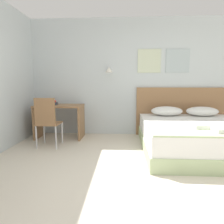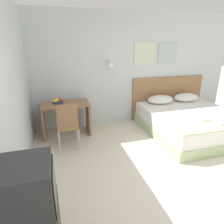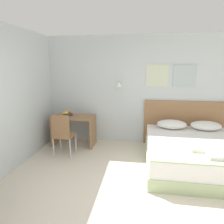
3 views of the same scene
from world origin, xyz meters
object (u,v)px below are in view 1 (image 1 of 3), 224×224
Objects in this scene: bed at (196,137)px; pillow_left at (167,111)px; headboard at (180,112)px; desk_chair at (47,119)px; folded_towel_near_foot at (204,125)px; throw_blanket at (212,130)px; desk at (60,116)px; folded_towel_mid_bed at (224,130)px; fruit_bowl at (52,103)px; pillow_right at (202,111)px.

bed is 0.93m from pillow_left.
headboard is 2.14× the size of desk_chair.
pillow_left is 1.26m from folded_towel_near_foot.
throw_blanket is 2.79m from desk_chair.
throw_blanket is 3.00m from desk.
pillow_left is 1.59m from folded_towel_mid_bed.
pillow_left is 2.50m from fruit_bowl.
bed is at bearing -14.28° from desk.
headboard is 7.35× the size of folded_towel_mid_bed.
pillow_left is at bearing -141.14° from headboard.
headboard is (0.00, 1.07, 0.30)m from bed.
pillow_right is at bearing 0.00° from pillow_left.
headboard reaches higher than folded_towel_near_foot.
pillow_left is (-0.37, 0.77, 0.36)m from bed.
pillow_left is 1.00× the size of pillow_right.
throw_blanket is at bearing -24.72° from fruit_bowl.
headboard is at bearing 7.96° from desk.
pillow_left is 0.36× the size of throw_blanket.
bed is at bearing 81.95° from folded_towel_near_foot.
headboard is 3.02× the size of pillow_right.
pillow_right is 0.36× the size of throw_blanket.
pillow_left is 1.94× the size of folded_towel_near_foot.
desk_chair is at bearing -179.88° from bed.
desk_chair reaches higher than desk.
pillow_left is 2.34m from desk.
fruit_bowl reaches higher than folded_towel_near_foot.
bed is 6.03× the size of folded_towel_near_foot.
pillow_right is (0.75, 0.00, 0.00)m from pillow_left.
folded_towel_mid_bed is 2.92m from desk_chair.
folded_towel_mid_bed is 0.29× the size of desk_chair.
desk reaches higher than folded_towel_near_foot.
throw_blanket is at bearing -65.99° from folded_towel_near_foot.
desk reaches higher than folded_towel_mid_bed.
fruit_bowl reaches higher than pillow_right.
folded_towel_mid_bed is (0.48, -1.52, -0.05)m from pillow_left.
pillow_left is at bearing 116.01° from bed.
folded_towel_near_foot is (-0.06, -0.46, 0.31)m from bed.
folded_towel_near_foot reaches higher than bed.
bed is 0.66m from throw_blanket.
desk_chair is (-2.82, 0.74, -0.02)m from folded_towel_mid_bed.
pillow_right is at bearing 1.44° from desk.
desk is 4.32× the size of fruit_bowl.
fruit_bowl is (-0.16, 0.03, 0.28)m from desk.
bed is 2.20× the size of desk_chair.
desk reaches higher than throw_blanket.
throw_blanket is (0.00, -1.67, -0.03)m from headboard.
pillow_right is at bearing 74.72° from throw_blanket.
desk_chair reaches higher than folded_towel_near_foot.
pillow_left is at bearing 1.16° from fruit_bowl.
fruit_bowl reaches higher than bed.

